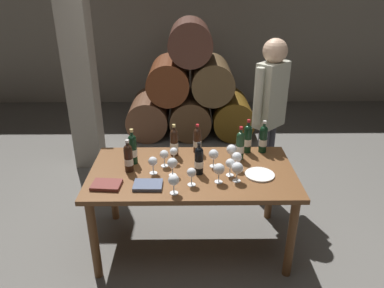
% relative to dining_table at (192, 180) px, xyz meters
% --- Properties ---
extents(ground_plane, '(14.00, 14.00, 0.00)m').
position_rel_dining_table_xyz_m(ground_plane, '(0.00, 0.00, -0.67)').
color(ground_plane, '#66635E').
extents(cellar_back_wall, '(10.00, 0.24, 2.80)m').
position_rel_dining_table_xyz_m(cellar_back_wall, '(0.00, 4.20, 0.73)').
color(cellar_back_wall, gray).
rests_on(cellar_back_wall, ground_plane).
extents(barrel_stack, '(1.86, 0.90, 1.69)m').
position_rel_dining_table_xyz_m(barrel_stack, '(0.00, 2.60, -0.01)').
color(barrel_stack, brown).
rests_on(barrel_stack, ground_plane).
extents(stone_pillar, '(0.32, 0.32, 2.60)m').
position_rel_dining_table_xyz_m(stone_pillar, '(-1.30, 1.60, 0.63)').
color(stone_pillar, gray).
rests_on(stone_pillar, ground_plane).
extents(dining_table, '(1.70, 0.90, 0.76)m').
position_rel_dining_table_xyz_m(dining_table, '(0.00, 0.00, 0.00)').
color(dining_table, brown).
rests_on(dining_table, ground_plane).
extents(wine_bottle_0, '(0.07, 0.07, 0.30)m').
position_rel_dining_table_xyz_m(wine_bottle_0, '(0.65, 0.35, 0.22)').
color(wine_bottle_0, black).
rests_on(wine_bottle_0, dining_table).
extents(wine_bottle_1, '(0.07, 0.07, 0.30)m').
position_rel_dining_table_xyz_m(wine_bottle_1, '(0.42, 0.21, 0.22)').
color(wine_bottle_1, '#19381E').
rests_on(wine_bottle_1, dining_table).
extents(wine_bottle_2, '(0.07, 0.07, 0.28)m').
position_rel_dining_table_xyz_m(wine_bottle_2, '(-0.52, -0.00, 0.21)').
color(wine_bottle_2, black).
rests_on(wine_bottle_2, dining_table).
extents(wine_bottle_3, '(0.07, 0.07, 0.32)m').
position_rel_dining_table_xyz_m(wine_bottle_3, '(0.50, 0.34, 0.23)').
color(wine_bottle_3, black).
rests_on(wine_bottle_3, dining_table).
extents(wine_bottle_4, '(0.07, 0.07, 0.32)m').
position_rel_dining_table_xyz_m(wine_bottle_4, '(-0.51, 0.14, 0.23)').
color(wine_bottle_4, black).
rests_on(wine_bottle_4, dining_table).
extents(wine_bottle_5, '(0.07, 0.07, 0.30)m').
position_rel_dining_table_xyz_m(wine_bottle_5, '(-0.16, 0.29, 0.22)').
color(wine_bottle_5, black).
rests_on(wine_bottle_5, dining_table).
extents(wine_bottle_6, '(0.07, 0.07, 0.28)m').
position_rel_dining_table_xyz_m(wine_bottle_6, '(0.05, -0.05, 0.21)').
color(wine_bottle_6, black).
rests_on(wine_bottle_6, dining_table).
extents(wine_bottle_7, '(0.07, 0.07, 0.27)m').
position_rel_dining_table_xyz_m(wine_bottle_7, '(0.05, 0.35, 0.21)').
color(wine_bottle_7, black).
rests_on(wine_bottle_7, dining_table).
extents(wine_glass_0, '(0.09, 0.09, 0.16)m').
position_rel_dining_table_xyz_m(wine_glass_0, '(0.35, -0.17, 0.21)').
color(wine_glass_0, white).
rests_on(wine_glass_0, dining_table).
extents(wine_glass_1, '(0.08, 0.08, 0.16)m').
position_rel_dining_table_xyz_m(wine_glass_1, '(0.37, 0.02, 0.20)').
color(wine_glass_1, white).
rests_on(wine_glass_1, dining_table).
extents(wine_glass_2, '(0.09, 0.09, 0.16)m').
position_rel_dining_table_xyz_m(wine_glass_2, '(0.20, -0.19, 0.21)').
color(wine_glass_2, white).
rests_on(wine_glass_2, dining_table).
extents(wine_glass_3, '(0.07, 0.07, 0.15)m').
position_rel_dining_table_xyz_m(wine_glass_3, '(-0.01, -0.23, 0.20)').
color(wine_glass_3, white).
rests_on(wine_glass_3, dining_table).
extents(wine_glass_4, '(0.07, 0.07, 0.14)m').
position_rel_dining_table_xyz_m(wine_glass_4, '(-0.16, 0.14, 0.19)').
color(wine_glass_4, white).
rests_on(wine_glass_4, dining_table).
extents(wine_glass_5, '(0.07, 0.07, 0.15)m').
position_rel_dining_table_xyz_m(wine_glass_5, '(-0.24, 0.08, 0.20)').
color(wine_glass_5, white).
rests_on(wine_glass_5, dining_table).
extents(wine_glass_6, '(0.09, 0.09, 0.16)m').
position_rel_dining_table_xyz_m(wine_glass_6, '(0.34, 0.15, 0.20)').
color(wine_glass_6, white).
rests_on(wine_glass_6, dining_table).
extents(wine_glass_7, '(0.08, 0.08, 0.15)m').
position_rel_dining_table_xyz_m(wine_glass_7, '(0.30, -0.08, 0.20)').
color(wine_glass_7, white).
rests_on(wine_glass_7, dining_table).
extents(wine_glass_8, '(0.07, 0.07, 0.15)m').
position_rel_dining_table_xyz_m(wine_glass_8, '(-0.32, -0.04, 0.20)').
color(wine_glass_8, white).
rests_on(wine_glass_8, dining_table).
extents(wine_glass_9, '(0.08, 0.08, 0.16)m').
position_rel_dining_table_xyz_m(wine_glass_9, '(0.18, 0.07, 0.20)').
color(wine_glass_9, white).
rests_on(wine_glass_9, dining_table).
extents(wine_glass_10, '(0.08, 0.08, 0.16)m').
position_rel_dining_table_xyz_m(wine_glass_10, '(-0.16, -0.08, 0.20)').
color(wine_glass_10, white).
rests_on(wine_glass_10, dining_table).
extents(wine_glass_11, '(0.08, 0.08, 0.16)m').
position_rel_dining_table_xyz_m(wine_glass_11, '(-0.14, -0.35, 0.20)').
color(wine_glass_11, white).
rests_on(wine_glass_11, dining_table).
extents(tasting_notebook, '(0.22, 0.16, 0.03)m').
position_rel_dining_table_xyz_m(tasting_notebook, '(-0.34, -0.25, 0.11)').
color(tasting_notebook, '#4C5670').
rests_on(tasting_notebook, dining_table).
extents(leather_ledger, '(0.23, 0.18, 0.03)m').
position_rel_dining_table_xyz_m(leather_ledger, '(-0.66, -0.24, 0.11)').
color(leather_ledger, brown).
rests_on(leather_ledger, dining_table).
extents(serving_plate, '(0.24, 0.24, 0.01)m').
position_rel_dining_table_xyz_m(serving_plate, '(0.55, -0.09, 0.10)').
color(serving_plate, white).
rests_on(serving_plate, dining_table).
extents(sommelier_presenting, '(0.38, 0.37, 1.72)m').
position_rel_dining_table_xyz_m(sommelier_presenting, '(0.77, 0.75, 0.37)').
color(sommelier_presenting, '#383842').
rests_on(sommelier_presenting, ground_plane).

